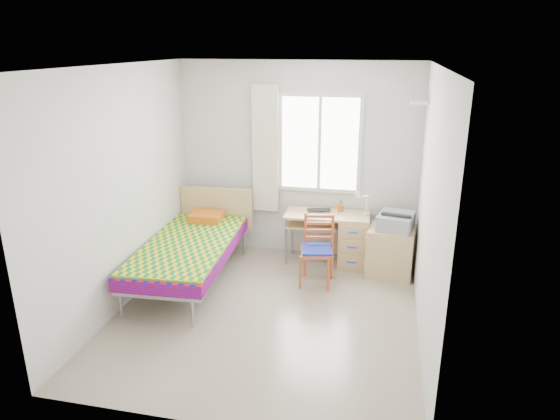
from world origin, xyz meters
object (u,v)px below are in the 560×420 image
object	(u,v)px
desk	(348,237)
cabinet	(390,251)
bed	(191,246)
printer	(396,221)
chair	(318,245)

from	to	relation	value
desk	cabinet	xyz separation A→B (m)	(0.55, -0.19, -0.07)
bed	printer	xyz separation A→B (m)	(2.42, 0.70, 0.27)
bed	cabinet	world-z (taller)	bed
chair	printer	distance (m)	1.03
cabinet	bed	bearing A→B (deg)	-158.45
bed	printer	distance (m)	2.53
bed	desk	size ratio (longest dim) A/B	1.96
desk	printer	size ratio (longest dim) A/B	2.05
cabinet	printer	xyz separation A→B (m)	(0.04, 0.00, 0.41)
desk	chair	size ratio (longest dim) A/B	1.29
desk	chair	distance (m)	0.70
desk	printer	bearing A→B (deg)	-19.29
desk	printer	world-z (taller)	printer
bed	cabinet	size ratio (longest dim) A/B	3.55
bed	printer	world-z (taller)	bed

